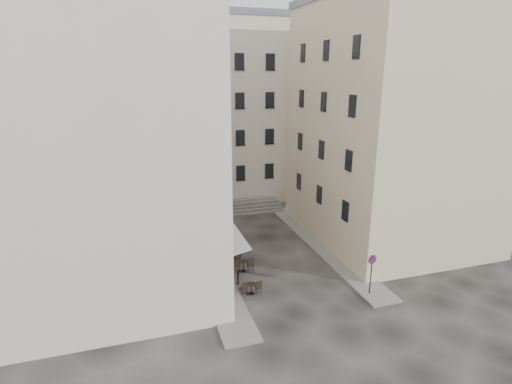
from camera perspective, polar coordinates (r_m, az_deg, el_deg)
name	(u,v)px	position (r m, az deg, el deg)	size (l,w,h in m)	color
ground	(280,270)	(28.01, 3.46, -11.05)	(90.00, 90.00, 0.00)	black
sidewalk_left	(205,253)	(30.40, -7.31, -8.70)	(2.00, 22.00, 0.12)	slate
sidewalk_right	(320,244)	(32.12, 9.16, -7.35)	(2.00, 18.00, 0.12)	slate
building_left	(104,119)	(26.34, -20.89, 9.70)	(12.20, 16.20, 20.60)	beige
building_right	(393,123)	(33.18, 18.98, 9.37)	(12.20, 14.20, 18.60)	beige
building_back	(209,110)	(43.05, -6.71, 11.61)	(18.20, 10.20, 18.60)	beige
cafe_storefront	(215,247)	(26.99, -5.92, -7.80)	(1.74, 7.30, 3.50)	#4A0A0B
stone_steps	(235,208)	(38.92, -3.05, -2.27)	(9.00, 3.15, 0.80)	#5F5C5A
bollard_near	(238,277)	(26.05, -2.58, -11.99)	(0.12, 0.12, 0.98)	black
bollard_mid	(226,254)	(29.08, -4.36, -8.81)	(0.12, 0.12, 0.98)	black
bollard_far	(216,236)	(32.21, -5.77, -6.24)	(0.12, 0.12, 0.98)	black
no_parking_sign	(372,267)	(25.19, 16.21, -10.21)	(0.61, 0.12, 2.69)	black
bistro_table_a	(251,288)	(25.02, -0.69, -13.49)	(1.23, 0.58, 0.87)	black
bistro_table_b	(243,265)	(27.53, -1.80, -10.40)	(1.37, 0.64, 0.96)	black
bistro_table_c	(230,258)	(28.56, -3.74, -9.43)	(1.29, 0.61, 0.91)	black
bistro_table_d	(226,249)	(29.95, -4.35, -8.08)	(1.39, 0.65, 0.98)	black
bistro_table_e	(214,242)	(31.22, -6.02, -7.06)	(1.38, 0.65, 0.97)	black
pedestrian	(237,250)	(28.71, -2.69, -8.22)	(0.68, 0.45, 1.88)	black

